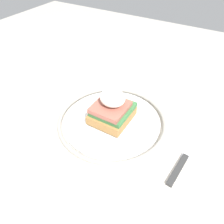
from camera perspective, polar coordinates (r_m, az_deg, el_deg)
The scene contains 5 objects.
dining_table at distance 0.61m, azimuth -3.75°, elevation -13.70°, with size 0.97×0.67×0.78m.
plate at distance 0.51m, azimuth -0.00°, elevation -2.28°, with size 0.26×0.26×0.02m.
sandwich at distance 0.49m, azimuth 0.01°, elevation 0.96°, with size 0.11×0.09×0.08m.
fork at distance 0.61m, azimuth -14.25°, elevation 3.86°, with size 0.03×0.15×0.00m.
knife at distance 0.47m, azimuth 18.44°, elevation -11.32°, with size 0.03×0.18×0.01m.
Camera 1 is at (0.21, -0.28, 1.14)m, focal length 35.00 mm.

